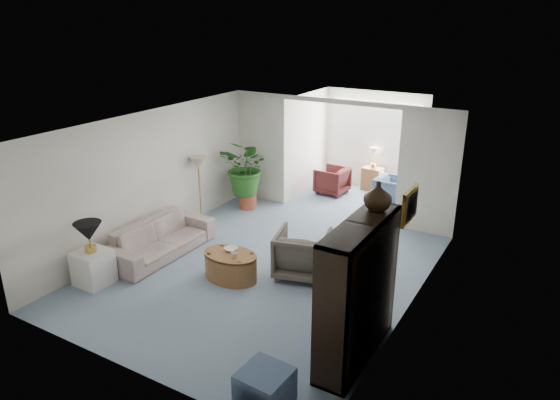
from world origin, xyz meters
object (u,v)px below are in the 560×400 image
Objects in this scene: wingback_chair at (302,254)px; sunroom_chair_maroon at (332,180)px; framed_picture at (411,206)px; sunroom_chair_blue at (392,191)px; coffee_bowl at (231,249)px; floor_lamp at (198,163)px; cabinet_urn at (378,196)px; end_table at (93,268)px; coffee_cup at (234,255)px; entertainment_cabinet at (358,292)px; ottoman at (265,387)px; sofa at (161,239)px; coffee_table at (231,266)px; side_table_dark at (348,261)px; table_lamp at (88,232)px; plant_pot at (248,201)px; sunroom_table at (372,179)px.

sunroom_chair_maroon is (-1.31, 4.00, -0.07)m from wingback_chair.
sunroom_chair_blue is at bearing 110.53° from framed_picture.
wingback_chair is (1.01, 0.60, -0.08)m from coffee_bowl.
cabinet_urn is (4.57, -2.09, 0.77)m from floor_lamp.
sunroom_chair_blue is (2.97, 5.96, 0.04)m from end_table.
coffee_bowl is at bearing 135.00° from coffee_cup.
cabinet_urn reaches higher than entertainment_cabinet.
coffee_bowl is at bearing 132.33° from ottoman.
cabinet_urn is (4.16, -0.42, 1.71)m from sofa.
wingback_chair is (-1.81, 0.32, -1.30)m from framed_picture.
entertainment_cabinet reaches higher than coffee_table.
coffee_bowl is at bearing -39.99° from floor_lamp.
coffee_bowl is 0.40× the size of ottoman.
framed_picture is 3.09m from coffee_bowl.
framed_picture is 1.88m from side_table_dark.
table_lamp is at bearing -168.00° from cabinet_urn.
wingback_chair is (0.96, 0.70, 0.17)m from coffee_table.
table_lamp is 1.10× the size of plant_pot.
coffee_table is 2.76m from entertainment_cabinet.
sunroom_chair_blue is (1.20, 4.60, -0.15)m from coffee_bowl.
sunroom_chair_maroon is (1.68, 2.95, -0.93)m from floor_lamp.
coffee_table is at bearing 170.07° from sunroom_chair_blue.
entertainment_cabinet is 2.57× the size of sunroom_chair_maroon.
wingback_chair is at bearing -76.39° from sofa.
framed_picture reaches higher than coffee_table.
ottoman is (3.83, -0.91, -0.07)m from end_table.
sunroom_chair_maroon reaches higher than plant_pot.
entertainment_cabinet is 4.95× the size of cabinet_urn.
sofa is at bearing 148.08° from ottoman.
sunroom_chair_maroon is at bearing 117.57° from entertainment_cabinet.
side_table_dark is 2.34m from cabinet_urn.
framed_picture is at bearing 39.66° from sunroom_chair_maroon.
framed_picture reaches higher than sunroom_chair_maroon.
entertainment_cabinet is at bearing -41.89° from plant_pot.
table_lamp is at bearing -174.42° from entertainment_cabinet.
sunroom_chair_blue reaches higher than end_table.
framed_picture reaches higher than table_lamp.
entertainment_cabinet reaches higher than plant_pot.
cabinet_urn is (2.39, -0.23, 1.52)m from coffee_cup.
side_table_dark is (3.48, 2.26, 0.02)m from end_table.
cabinet_urn is 0.65× the size of sunroom_table.
coffee_table is 2.37× the size of plant_pot.
end_table is 0.93× the size of side_table_dark.
coffee_cup is (0.20, -0.20, 0.02)m from coffee_bowl.
sunroom_chair_blue reaches higher than coffee_bowl.
coffee_cup is at bearing -92.62° from sunroom_table.
entertainment_cabinet is (-0.23, -1.21, -0.78)m from framed_picture.
framed_picture is 4.93m from table_lamp.
table_lamp is 6.17m from sunroom_chair_maroon.
cabinet_urn is at bearing 12.00° from table_lamp.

